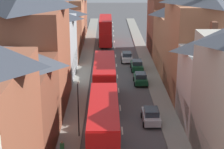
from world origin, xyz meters
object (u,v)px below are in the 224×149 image
Objects in this scene: double_decker_bus_mid_street at (104,131)px; pedestrian_mid_right at (62,148)px; double_decker_bus_lead at (105,82)px; double_decker_bus_far_approaching at (105,30)px; car_parked_right_a at (137,65)px; car_near_blue at (141,78)px; street_lamp at (78,106)px; car_parked_left_a at (151,116)px; car_near_silver at (127,57)px.

double_decker_bus_mid_street reaches higher than pedestrian_mid_right.
double_decker_bus_far_approaching is at bearing 90.00° from double_decker_bus_lead.
double_decker_bus_far_approaching is 2.62× the size of car_parked_right_a.
car_near_blue is 17.63m from street_lamp.
double_decker_bus_far_approaching is at bearing 97.35° from car_parked_left_a.
car_parked_left_a is at bearing -86.95° from car_near_silver.
car_near_silver is at bearing -75.19° from double_decker_bus_far_approaching.
double_decker_bus_mid_street is at bearing -100.35° from car_parked_right_a.
double_decker_bus_lead reaches higher than car_near_blue.
car_parked_left_a is at bearing -90.00° from car_parked_right_a.
car_near_blue is at bearing 56.38° from double_decker_bus_lead.
double_decker_bus_lead is 9.09m from car_near_blue.
double_decker_bus_far_approaching is at bearing 104.81° from car_near_silver.
double_decker_bus_lead reaches higher than pedestrian_mid_right.
double_decker_bus_mid_street reaches higher than car_parked_left_a.
car_near_silver is (3.61, 19.06, -2.00)m from double_decker_bus_lead.
double_decker_bus_mid_street is 1.00× the size of double_decker_bus_far_approaching.
car_parked_right_a is 27.98m from pedestrian_mid_right.
double_decker_bus_lead is 1.96× the size of street_lamp.
double_decker_bus_mid_street is at bearing -122.81° from car_parked_left_a.
car_near_blue is 11.75m from car_near_silver.
double_decker_bus_far_approaching is 45.62m from pedestrian_mid_right.
car_parked_right_a is 0.75× the size of street_lamp.
car_near_blue is at bearing -90.00° from car_parked_right_a.
pedestrian_mid_right reaches higher than car_near_silver.
pedestrian_mid_right is (-3.58, -12.73, -1.78)m from double_decker_bus_lead.
double_decker_bus_lead is at bearing 90.00° from double_decker_bus_mid_street.
double_decker_bus_far_approaching reaches higher than pedestrian_mid_right.
car_near_silver is at bearing 77.27° from pedestrian_mid_right.
pedestrian_mid_right is (-7.18, -31.79, 0.22)m from car_near_silver.
car_parked_right_a is at bearing 71.82° from street_lamp.
double_decker_bus_far_approaching is 41.24m from street_lamp.
car_near_silver is (3.61, -13.65, -2.00)m from double_decker_bus_far_approaching.
double_decker_bus_far_approaching is (0.00, 32.71, 0.00)m from double_decker_bus_lead.
car_near_blue is 2.40× the size of pedestrian_mid_right.
double_decker_bus_mid_street is 45.67m from double_decker_bus_far_approaching.
double_decker_bus_lead is 1.00× the size of double_decker_bus_far_approaching.
double_decker_bus_mid_street reaches higher than car_near_blue.
double_decker_bus_mid_street is 32.28m from car_near_silver.
double_decker_bus_lead is at bearing -100.72° from car_near_silver.
car_near_silver is 28.27m from street_lamp.
street_lamp is at bearing -114.90° from car_near_blue.
car_near_silver is (-1.30, 11.68, 0.01)m from car_near_blue.
car_parked_left_a is 0.70× the size of street_lamp.
car_near_silver is at bearing 96.35° from car_near_blue.
car_near_silver is 0.76× the size of street_lamp.
street_lamp is (-7.35, -22.38, 2.42)m from car_parked_right_a.
car_parked_right_a is at bearing 90.00° from car_near_blue.
car_parked_right_a is (4.91, 13.93, -1.99)m from double_decker_bus_lead.
car_near_silver is (3.61, 32.02, -2.00)m from double_decker_bus_mid_street.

